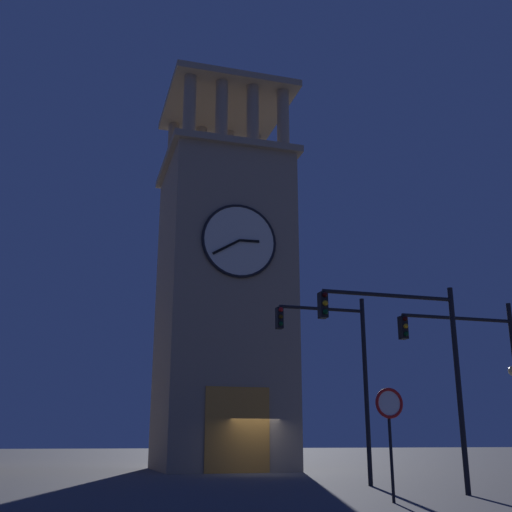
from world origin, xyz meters
TOP-DOWN VIEW (x-y plane):
  - ground_plane at (0.00, 0.00)m, footprint 200.00×200.00m
  - clocktower at (0.89, -4.31)m, footprint 7.28×7.59m
  - traffic_signal_near at (-0.30, 8.74)m, footprint 3.39×0.41m
  - traffic_signal_mid at (-0.85, 12.89)m, footprint 4.44×0.41m
  - traffic_signal_far at (-4.35, 11.15)m, footprint 4.38×0.41m
  - no_horn_sign at (0.84, 14.37)m, footprint 0.78×0.14m

SIDE VIEW (x-z plane):
  - ground_plane at x=0.00m, z-range 0.00..0.00m
  - no_horn_sign at x=0.84m, z-range 0.79..3.58m
  - traffic_signal_far at x=-4.35m, z-range 0.96..7.05m
  - traffic_signal_mid at x=-0.85m, z-range 1.07..7.08m
  - traffic_signal_near at x=-0.30m, z-range 1.00..7.49m
  - clocktower at x=0.89m, z-range -2.58..21.03m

